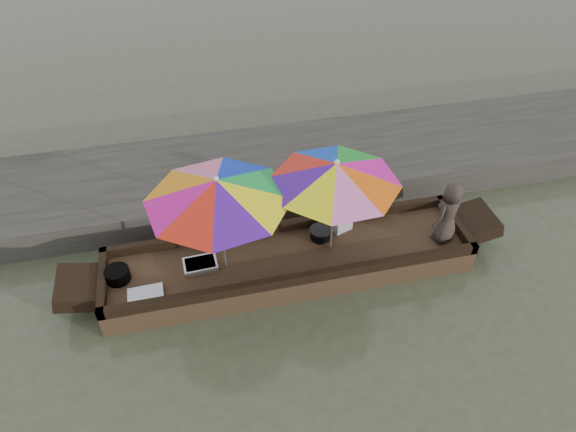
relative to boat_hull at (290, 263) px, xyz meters
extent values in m
plane|color=#3F482E|center=(0.00, 0.00, -0.17)|extent=(80.00, 80.00, 0.00)
cube|color=#2D2B26|center=(0.00, 2.20, 0.08)|extent=(22.00, 2.20, 0.50)
cube|color=#3B2818|center=(0.00, 0.00, 0.00)|extent=(5.26, 1.20, 0.35)
cylinder|color=black|center=(-2.38, 0.07, 0.26)|extent=(0.33, 0.33, 0.18)
cube|color=silver|center=(-1.27, 0.04, 0.22)|extent=(0.48, 0.34, 0.09)
cube|color=silver|center=(-2.03, -0.34, 0.21)|extent=(0.47, 0.33, 0.06)
cylinder|color=black|center=(0.53, 0.25, 0.25)|extent=(0.30, 0.30, 0.14)
cube|color=silver|center=(0.88, 0.37, 0.30)|extent=(0.34, 0.30, 0.26)
imported|color=#362B25|center=(2.28, -0.18, 0.67)|extent=(0.58, 0.51, 0.99)
camera|label=1|loc=(-1.20, -5.04, 5.43)|focal=32.00mm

